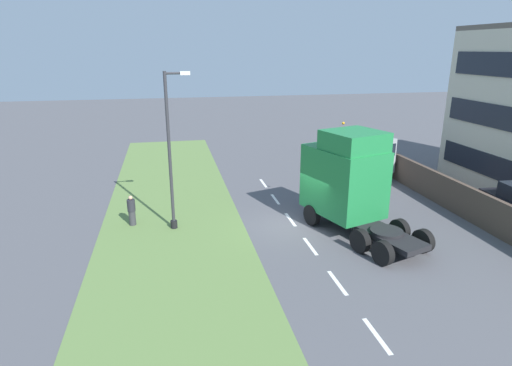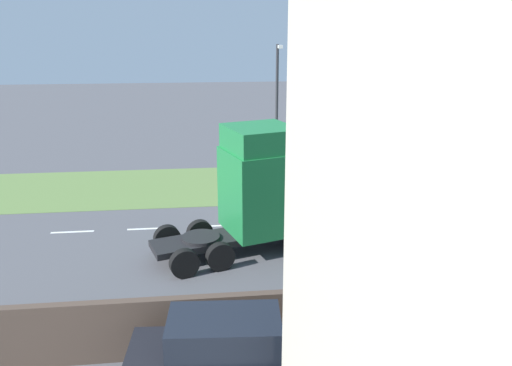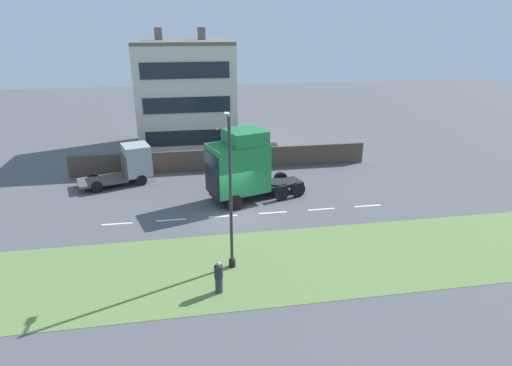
{
  "view_description": "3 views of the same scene",
  "coord_description": "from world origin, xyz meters",
  "px_view_note": "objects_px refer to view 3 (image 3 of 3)",
  "views": [
    {
      "loc": [
        -5.95,
        -18.89,
        8.5
      ],
      "look_at": [
        -2.18,
        -0.8,
        2.66
      ],
      "focal_mm": 30.0,
      "sensor_mm": 36.0,
      "label": 1
    },
    {
      "loc": [
        20.49,
        -3.09,
        8.39
      ],
      "look_at": [
        -2.04,
        -0.55,
        1.28
      ],
      "focal_mm": 35.0,
      "sensor_mm": 36.0,
      "label": 2
    },
    {
      "loc": [
        -24.28,
        2.94,
        11.38
      ],
      "look_at": [
        -2.19,
        -0.83,
        2.93
      ],
      "focal_mm": 30.0,
      "sensor_mm": 36.0,
      "label": 3
    }
  ],
  "objects_px": {
    "lorry_cab": "(241,166)",
    "pedestrian": "(219,278)",
    "flatbed_truck": "(131,163)",
    "lamp_post": "(231,202)",
    "parked_car": "(251,150)"
  },
  "relations": [
    {
      "from": "lorry_cab",
      "to": "flatbed_truck",
      "type": "distance_m",
      "value": 9.13
    },
    {
      "from": "flatbed_truck",
      "to": "lamp_post",
      "type": "relative_size",
      "value": 0.75
    },
    {
      "from": "parked_car",
      "to": "pedestrian",
      "type": "xyz_separation_m",
      "value": [
        -18.72,
        4.46,
        -0.29
      ]
    },
    {
      "from": "parked_car",
      "to": "lamp_post",
      "type": "xyz_separation_m",
      "value": [
        -16.62,
        3.64,
        2.43
      ]
    },
    {
      "from": "lamp_post",
      "to": "flatbed_truck",
      "type": "bearing_deg",
      "value": 24.56
    },
    {
      "from": "parked_car",
      "to": "pedestrian",
      "type": "height_order",
      "value": "parked_car"
    },
    {
      "from": "flatbed_truck",
      "to": "pedestrian",
      "type": "height_order",
      "value": "flatbed_truck"
    },
    {
      "from": "parked_car",
      "to": "pedestrian",
      "type": "distance_m",
      "value": 19.24
    },
    {
      "from": "lorry_cab",
      "to": "flatbed_truck",
      "type": "height_order",
      "value": "lorry_cab"
    },
    {
      "from": "lorry_cab",
      "to": "pedestrian",
      "type": "height_order",
      "value": "lorry_cab"
    },
    {
      "from": "lorry_cab",
      "to": "parked_car",
      "type": "height_order",
      "value": "lorry_cab"
    },
    {
      "from": "pedestrian",
      "to": "lorry_cab",
      "type": "bearing_deg",
      "value": -13.36
    },
    {
      "from": "flatbed_truck",
      "to": "lamp_post",
      "type": "distance_m",
      "value": 14.58
    },
    {
      "from": "pedestrian",
      "to": "parked_car",
      "type": "bearing_deg",
      "value": -13.4
    },
    {
      "from": "lorry_cab",
      "to": "lamp_post",
      "type": "bearing_deg",
      "value": 151.23
    }
  ]
}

